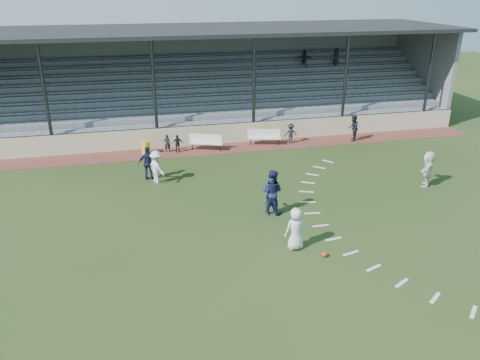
# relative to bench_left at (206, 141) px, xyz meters

# --- Properties ---
(ground) EXTENTS (90.00, 90.00, 0.00)m
(ground) POSITION_rel_bench_left_xyz_m (0.24, -10.50, -0.58)
(ground) COLOR #243515
(ground) RESTS_ON ground
(cinder_track) EXTENTS (34.00, 2.00, 0.02)m
(cinder_track) POSITION_rel_bench_left_xyz_m (0.24, -0.00, -0.57)
(cinder_track) COLOR #5A2A24
(cinder_track) RESTS_ON ground
(retaining_wall) EXTENTS (34.00, 0.18, 1.20)m
(retaining_wall) POSITION_rel_bench_left_xyz_m (0.24, 1.05, 0.02)
(retaining_wall) COLOR beige
(retaining_wall) RESTS_ON ground
(bench_left) EXTENTS (2.01, 1.15, 0.95)m
(bench_left) POSITION_rel_bench_left_xyz_m (0.00, 0.00, 0.00)
(bench_left) COLOR silver
(bench_left) RESTS_ON cinder_track
(bench_right) EXTENTS (2.04, 0.93, 0.95)m
(bench_right) POSITION_rel_bench_left_xyz_m (3.67, 0.18, 0.00)
(bench_right) COLOR silver
(bench_right) RESTS_ON cinder_track
(trash_bin) EXTENTS (0.48, 0.48, 0.77)m
(trash_bin) POSITION_rel_bench_left_xyz_m (-3.52, 0.02, -0.18)
(trash_bin) COLOR gold
(trash_bin) RESTS_ON cinder_track
(football) EXTENTS (0.21, 0.21, 0.21)m
(football) POSITION_rel_bench_left_xyz_m (2.31, -12.76, -0.48)
(football) COLOR red
(football) RESTS_ON ground
(player_white_lead) EXTENTS (0.88, 0.64, 1.67)m
(player_white_lead) POSITION_rel_bench_left_xyz_m (1.45, -11.95, 0.25)
(player_white_lead) COLOR silver
(player_white_lead) RESTS_ON ground
(player_navy_lead) EXTENTS (0.68, 0.49, 1.73)m
(player_navy_lead) POSITION_rel_bench_left_xyz_m (1.40, -9.04, 0.28)
(player_navy_lead) COLOR #151A3A
(player_navy_lead) RESTS_ON ground
(player_navy_mid) EXTENTS (1.22, 1.18, 1.99)m
(player_navy_mid) POSITION_rel_bench_left_xyz_m (1.44, -8.88, 0.41)
(player_navy_mid) COLOR #151A3A
(player_navy_mid) RESTS_ON ground
(player_white_wing) EXTENTS (1.07, 1.26, 1.69)m
(player_white_wing) POSITION_rel_bench_left_xyz_m (-3.17, -4.42, 0.26)
(player_white_wing) COLOR silver
(player_white_wing) RESTS_ON ground
(player_navy_wing) EXTENTS (1.02, 0.44, 1.74)m
(player_navy_wing) POSITION_rel_bench_left_xyz_m (-3.54, -3.82, 0.28)
(player_navy_wing) COLOR #151A3A
(player_navy_wing) RESTS_ON ground
(player_white_back) EXTENTS (1.45, 1.62, 1.78)m
(player_white_back) POSITION_rel_bench_left_xyz_m (9.73, -7.75, 0.31)
(player_white_back) COLOR silver
(player_white_back) RESTS_ON ground
(official) EXTENTS (0.94, 1.00, 1.64)m
(official) POSITION_rel_bench_left_xyz_m (9.33, -0.38, 0.26)
(official) COLOR black
(official) RESTS_ON cinder_track
(sub_left_near) EXTENTS (0.43, 0.33, 1.07)m
(sub_left_near) POSITION_rel_bench_left_xyz_m (-2.27, 0.12, -0.03)
(sub_left_near) COLOR black
(sub_left_near) RESTS_ON cinder_track
(sub_left_far) EXTENTS (0.63, 0.26, 1.07)m
(sub_left_far) POSITION_rel_bench_left_xyz_m (-1.68, -0.08, -0.03)
(sub_left_far) COLOR black
(sub_left_far) RESTS_ON cinder_track
(sub_right) EXTENTS (0.84, 0.52, 1.25)m
(sub_right) POSITION_rel_bench_left_xyz_m (5.36, 0.07, 0.06)
(sub_right) COLOR black
(sub_right) RESTS_ON cinder_track
(grandstand) EXTENTS (34.60, 9.00, 6.61)m
(grandstand) POSITION_rel_bench_left_xyz_m (0.25, 5.76, 1.62)
(grandstand) COLOR slate
(grandstand) RESTS_ON ground
(penalty_arc) EXTENTS (3.89, 14.63, 0.01)m
(penalty_arc) POSITION_rel_bench_left_xyz_m (4.37, -10.50, -0.58)
(penalty_arc) COLOR silver
(penalty_arc) RESTS_ON ground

